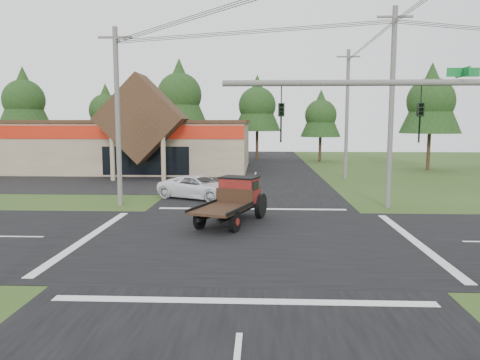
{
  "coord_description": "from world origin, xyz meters",
  "views": [
    {
      "loc": [
        0.48,
        -19.58,
        5.03
      ],
      "look_at": [
        -0.52,
        3.07,
        2.2
      ],
      "focal_mm": 35.0,
      "sensor_mm": 36.0,
      "label": 1
    }
  ],
  "objects": [
    {
      "name": "ground",
      "position": [
        0.0,
        0.0,
        0.0
      ],
      "size": [
        120.0,
        120.0,
        0.0
      ],
      "primitive_type": "plane",
      "color": "#2E4518",
      "rests_on": "ground"
    },
    {
      "name": "road_ns",
      "position": [
        0.0,
        0.0,
        0.01
      ],
      "size": [
        12.0,
        120.0,
        0.02
      ],
      "primitive_type": "cube",
      "color": "black",
      "rests_on": "ground"
    },
    {
      "name": "road_ew",
      "position": [
        0.0,
        0.0,
        0.01
      ],
      "size": [
        120.0,
        12.0,
        0.02
      ],
      "primitive_type": "cube",
      "color": "black",
      "rests_on": "ground"
    },
    {
      "name": "parking_apron",
      "position": [
        -14.0,
        19.0,
        0.01
      ],
      "size": [
        28.0,
        14.0,
        0.02
      ],
      "primitive_type": "cube",
      "color": "black",
      "rests_on": "ground"
    },
    {
      "name": "cvs_building",
      "position": [
        -15.7,
        29.57,
        2.78
      ],
      "size": [
        30.4,
        18.2,
        9.19
      ],
      "color": "#8C735F",
      "rests_on": "ground"
    },
    {
      "name": "traffic_signal_mast",
      "position": [
        5.82,
        -7.5,
        4.43
      ],
      "size": [
        8.12,
        0.24,
        7.0
      ],
      "color": "#595651",
      "rests_on": "ground"
    },
    {
      "name": "utility_pole_nw",
      "position": [
        -8.0,
        8.0,
        5.39
      ],
      "size": [
        2.0,
        0.3,
        10.5
      ],
      "color": "#595651",
      "rests_on": "ground"
    },
    {
      "name": "utility_pole_ne",
      "position": [
        8.0,
        8.0,
        5.89
      ],
      "size": [
        2.0,
        0.3,
        11.5
      ],
      "color": "#595651",
      "rests_on": "ground"
    },
    {
      "name": "utility_pole_n",
      "position": [
        8.0,
        22.0,
        5.74
      ],
      "size": [
        2.0,
        0.3,
        11.2
      ],
      "color": "#595651",
      "rests_on": "ground"
    },
    {
      "name": "tree_row_a",
      "position": [
        -30.0,
        40.0,
        8.05
      ],
      "size": [
        6.72,
        6.72,
        12.12
      ],
      "color": "#332316",
      "rests_on": "ground"
    },
    {
      "name": "tree_row_b",
      "position": [
        -20.0,
        42.0,
        6.7
      ],
      "size": [
        5.6,
        5.6,
        10.1
      ],
      "color": "#332316",
      "rests_on": "ground"
    },
    {
      "name": "tree_row_c",
      "position": [
        -10.0,
        41.0,
        8.72
      ],
      "size": [
        7.28,
        7.28,
        13.13
      ],
      "color": "#332316",
      "rests_on": "ground"
    },
    {
      "name": "tree_row_d",
      "position": [
        0.0,
        42.0,
        7.38
      ],
      "size": [
        6.16,
        6.16,
        11.11
      ],
      "color": "#332316",
      "rests_on": "ground"
    },
    {
      "name": "tree_row_e",
      "position": [
        8.0,
        40.0,
        6.03
      ],
      "size": [
        5.04,
        5.04,
        9.09
      ],
      "color": "#332316",
      "rests_on": "ground"
    },
    {
      "name": "tree_side_ne",
      "position": [
        18.0,
        30.0,
        7.38
      ],
      "size": [
        6.16,
        6.16,
        11.11
      ],
      "color": "#332316",
      "rests_on": "ground"
    },
    {
      "name": "antique_flatbed_truck",
      "position": [
        -0.98,
        3.09,
        1.14
      ],
      "size": [
        3.79,
        5.84,
        2.28
      ],
      "primitive_type": null,
      "rotation": [
        0.0,
        0.0,
        -0.34
      ],
      "color": "#610D14",
      "rests_on": "ground"
    },
    {
      "name": "white_pickup",
      "position": [
        -3.56,
        10.74,
        0.76
      ],
      "size": [
        6.02,
        4.56,
        1.52
      ],
      "primitive_type": "imported",
      "rotation": [
        0.0,
        0.0,
        1.14
      ],
      "color": "white",
      "rests_on": "ground"
    }
  ]
}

